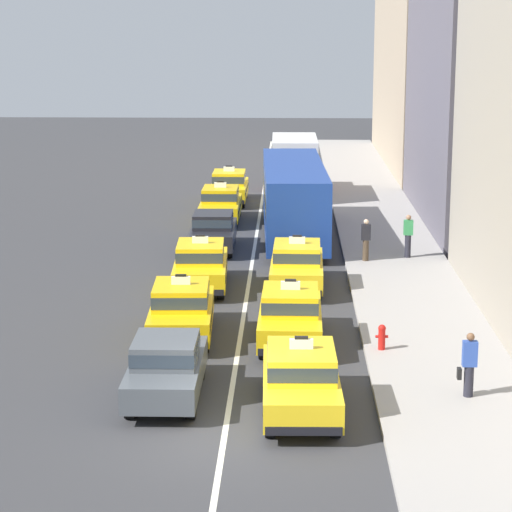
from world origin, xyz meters
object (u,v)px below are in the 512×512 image
object	(u,v)px
box_truck_right_fifth	(294,164)
pedestrian_mid_block	(366,240)
taxi_left_sixth	(229,186)
taxi_right_nearest	(301,379)
fire_hydrant	(382,336)
bus_right_fourth	(294,196)
pedestrian_near_crosswalk	(408,236)
sedan_left_fourth	(213,230)
taxi_left_second	(182,309)
taxi_right_third	(297,265)
taxi_left_third	(201,264)
pedestrian_by_storefront	(469,365)
taxi_right_second	(290,314)
sedan_left_nearest	(166,366)
taxi_left_fifth	(221,204)

from	to	relation	value
box_truck_right_fifth	pedestrian_mid_block	bearing A→B (deg)	-80.18
taxi_left_sixth	taxi_right_nearest	world-z (taller)	same
taxi_right_nearest	fire_hydrant	distance (m)	5.26
taxi_right_nearest	bus_right_fourth	xyz separation A→B (m)	(-0.13, 21.16, 0.94)
pedestrian_near_crosswalk	pedestrian_mid_block	distance (m)	1.81
sedan_left_fourth	bus_right_fourth	distance (m)	4.36
taxi_left_second	pedestrian_near_crosswalk	bearing A→B (deg)	53.50
taxi_right_third	fire_hydrant	distance (m)	7.81
taxi_right_third	box_truck_right_fifth	xyz separation A→B (m)	(-0.05, 19.71, 0.90)
pedestrian_mid_block	taxi_left_second	bearing A→B (deg)	-121.71
taxi_left_third	fire_hydrant	bearing A→B (deg)	-52.19
pedestrian_by_storefront	box_truck_right_fifth	bearing A→B (deg)	97.78
taxi_left_sixth	pedestrian_near_crosswalk	distance (m)	15.38
taxi_right_third	pedestrian_by_storefront	bearing A→B (deg)	-69.57
pedestrian_by_storefront	taxi_left_sixth	bearing A→B (deg)	104.57
taxi_right_third	bus_right_fourth	xyz separation A→B (m)	(-0.10, 9.02, 0.94)
sedan_left_fourth	taxi_right_second	bearing A→B (deg)	-76.12
taxi_left_sixth	fire_hydrant	bearing A→B (deg)	-77.21
sedan_left_nearest	bus_right_fourth	size ratio (longest dim) A/B	0.38
sedan_left_fourth	bus_right_fourth	world-z (taller)	bus_right_fourth
pedestrian_near_crosswalk	pedestrian_mid_block	xyz separation A→B (m)	(-1.69, -0.64, -0.03)
bus_right_fourth	pedestrian_mid_block	bearing A→B (deg)	-61.18
sedan_left_nearest	pedestrian_near_crosswalk	xyz separation A→B (m)	(7.68, 15.81, 0.16)
taxi_left_sixth	taxi_left_second	bearing A→B (deg)	-90.17
taxi_left_sixth	taxi_right_second	distance (m)	24.55
taxi_left_fifth	fire_hydrant	xyz separation A→B (m)	(5.85, -19.97, -0.33)
taxi_right_third	taxi_left_second	bearing A→B (deg)	-120.12
box_truck_right_fifth	pedestrian_by_storefront	bearing A→B (deg)	-82.22
taxi_right_second	box_truck_right_fifth	bearing A→B (deg)	89.60
fire_hydrant	pedestrian_mid_block	bearing A→B (deg)	88.41
sedan_left_fourth	taxi_left_sixth	distance (m)	11.56
pedestrian_by_storefront	taxi_right_second	bearing A→B (deg)	132.77
taxi_right_third	pedestrian_by_storefront	distance (m)	11.98
sedan_left_nearest	box_truck_right_fifth	size ratio (longest dim) A/B	0.62
taxi_left_sixth	pedestrian_by_storefront	world-z (taller)	taxi_left_sixth
taxi_left_fifth	pedestrian_by_storefront	bearing A→B (deg)	-72.11
taxi_left_third	pedestrian_mid_block	size ratio (longest dim) A/B	2.84
sedan_left_fourth	pedestrian_mid_block	world-z (taller)	pedestrian_mid_block
sedan_left_fourth	taxi_left_fifth	bearing A→B (deg)	90.91
taxi_left_third	taxi_left_fifth	bearing A→B (deg)	90.49
taxi_left_third	sedan_left_fourth	world-z (taller)	taxi_left_third
bus_right_fourth	pedestrian_mid_block	size ratio (longest dim) A/B	6.93
taxi_left_fifth	taxi_right_second	world-z (taller)	same
taxi_left_fifth	taxi_right_nearest	size ratio (longest dim) A/B	0.99
taxi_left_fifth	pedestrian_near_crosswalk	bearing A→B (deg)	-45.22
taxi_right_nearest	box_truck_right_fifth	distance (m)	31.86
bus_right_fourth	pedestrian_by_storefront	xyz separation A→B (m)	(4.28, -20.24, -0.86)
taxi_left_second	sedan_left_fourth	size ratio (longest dim) A/B	1.07
taxi_left_sixth	pedestrian_near_crosswalk	bearing A→B (deg)	-59.71
taxi_left_fifth	taxi_right_third	bearing A→B (deg)	-74.45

